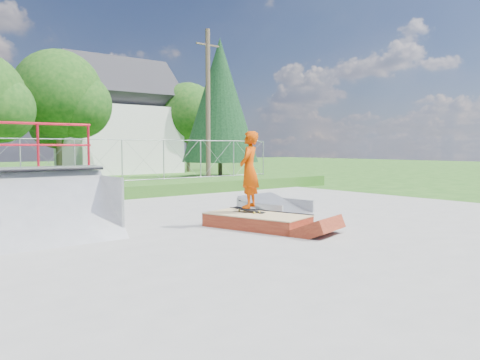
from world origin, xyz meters
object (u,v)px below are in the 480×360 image
object	(u,v)px
quarter_pipe	(52,181)
grind_box	(257,222)
flat_bank_ramp	(276,206)
skater	(249,173)

from	to	relation	value
quarter_pipe	grind_box	bearing A→B (deg)	-21.44
flat_bank_ramp	skater	world-z (taller)	skater
quarter_pipe	skater	world-z (taller)	quarter_pipe
flat_bank_ramp	skater	distance (m)	2.66
grind_box	quarter_pipe	world-z (taller)	quarter_pipe
flat_bank_ramp	skater	size ratio (longest dim) A/B	0.92
flat_bank_ramp	skater	bearing A→B (deg)	-158.93
grind_box	skater	bearing A→B (deg)	66.63
grind_box	skater	world-z (taller)	skater
skater	flat_bank_ramp	bearing A→B (deg)	176.85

